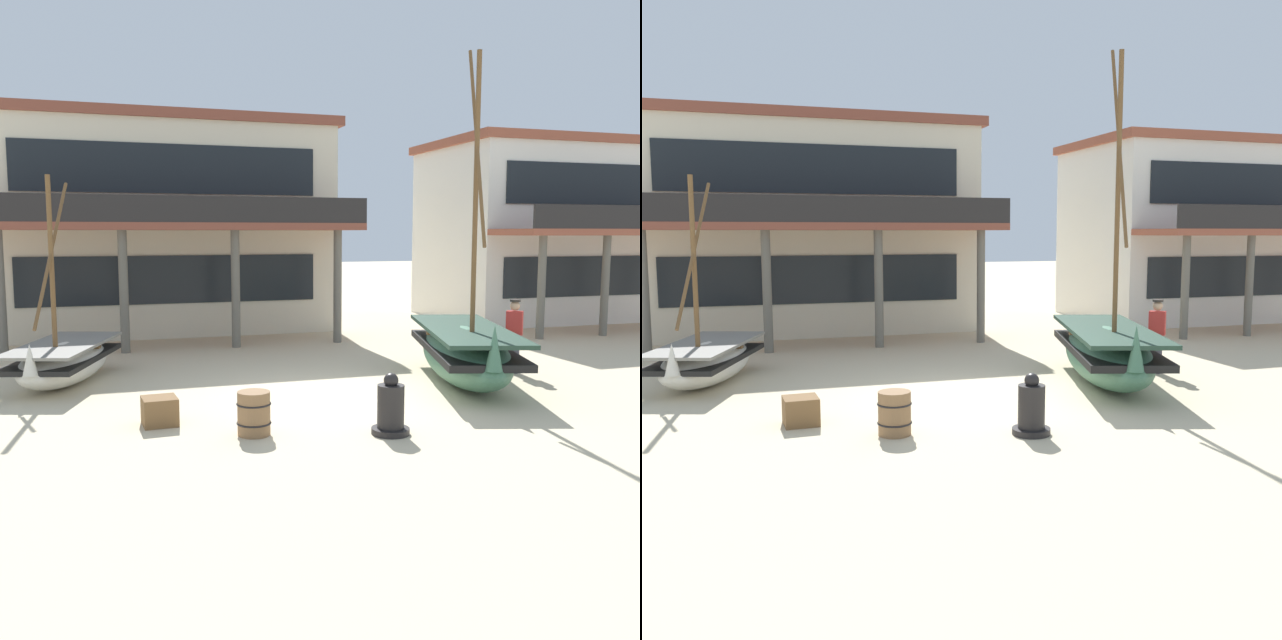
# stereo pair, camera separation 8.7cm
# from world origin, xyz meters

# --- Properties ---
(ground_plane) EXTENTS (120.00, 120.00, 0.00)m
(ground_plane) POSITION_xyz_m (0.00, 0.00, 0.00)
(ground_plane) COLOR beige
(fishing_boat_near_left) EXTENTS (2.49, 3.87, 4.33)m
(fishing_boat_near_left) POSITION_xyz_m (-5.07, 2.98, 0.49)
(fishing_boat_near_left) COLOR silver
(fishing_boat_near_left) RESTS_ON ground
(fishing_boat_centre_large) EXTENTS (2.96, 5.16, 6.89)m
(fishing_boat_centre_large) POSITION_xyz_m (3.06, 0.45, 0.67)
(fishing_boat_centre_large) COLOR #427056
(fishing_boat_centre_large) RESTS_ON ground
(fisherman_by_hull) EXTENTS (0.42, 0.40, 1.68)m
(fisherman_by_hull) POSITION_xyz_m (4.65, 1.06, 0.83)
(fisherman_by_hull) COLOR #33333D
(fisherman_by_hull) RESTS_ON ground
(capstan_winch) EXTENTS (0.61, 0.61, 0.99)m
(capstan_winch) POSITION_xyz_m (0.02, -2.62, 0.39)
(capstan_winch) COLOR black
(capstan_winch) RESTS_ON ground
(wooden_barrel) EXTENTS (0.56, 0.56, 0.70)m
(wooden_barrel) POSITION_xyz_m (-2.06, -2.01, 0.35)
(wooden_barrel) COLOR olive
(wooden_barrel) RESTS_ON ground
(cargo_crate) EXTENTS (0.59, 0.59, 0.47)m
(cargo_crate) POSITION_xyz_m (-3.43, -0.96, 0.23)
(cargo_crate) COLOR brown
(cargo_crate) RESTS_ON ground
(harbor_building_main) EXTENTS (10.87, 8.06, 6.81)m
(harbor_building_main) POSITION_xyz_m (-2.17, 11.34, 3.41)
(harbor_building_main) COLOR beige
(harbor_building_main) RESTS_ON ground
(harbor_building_annex) EXTENTS (8.35, 8.33, 6.50)m
(harbor_building_annex) POSITION_xyz_m (11.76, 10.22, 3.26)
(harbor_building_annex) COLOR white
(harbor_building_annex) RESTS_ON ground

